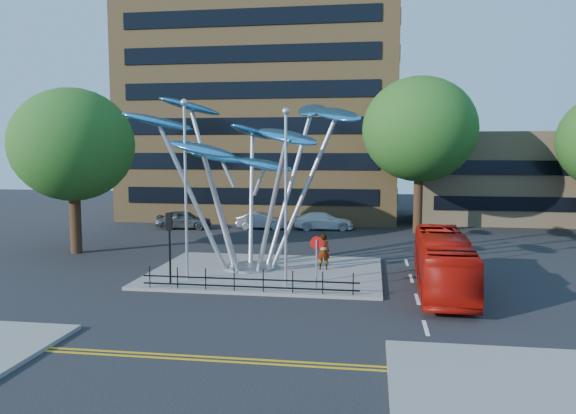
% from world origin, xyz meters
% --- Properties ---
extents(ground, '(120.00, 120.00, 0.00)m').
position_xyz_m(ground, '(0.00, 0.00, 0.00)').
color(ground, black).
rests_on(ground, ground).
extents(traffic_island, '(12.00, 9.00, 0.15)m').
position_xyz_m(traffic_island, '(-1.00, 6.00, 0.07)').
color(traffic_island, slate).
rests_on(traffic_island, ground).
extents(double_yellow_near, '(40.00, 0.12, 0.01)m').
position_xyz_m(double_yellow_near, '(0.00, -6.00, 0.01)').
color(double_yellow_near, gold).
rests_on(double_yellow_near, ground).
extents(double_yellow_far, '(40.00, 0.12, 0.01)m').
position_xyz_m(double_yellow_far, '(0.00, -6.30, 0.01)').
color(double_yellow_far, gold).
rests_on(double_yellow_far, ground).
extents(brick_tower, '(25.00, 15.00, 30.00)m').
position_xyz_m(brick_tower, '(-6.00, 32.00, 15.00)').
color(brick_tower, olive).
rests_on(brick_tower, ground).
extents(low_building_near, '(15.00, 8.00, 8.00)m').
position_xyz_m(low_building_near, '(16.00, 30.00, 4.00)').
color(low_building_near, tan).
rests_on(low_building_near, ground).
extents(tree_right, '(8.80, 8.80, 12.11)m').
position_xyz_m(tree_right, '(8.00, 22.00, 8.04)').
color(tree_right, black).
rests_on(tree_right, ground).
extents(tree_left, '(7.60, 7.60, 10.32)m').
position_xyz_m(tree_left, '(-14.00, 10.00, 6.79)').
color(tree_left, black).
rests_on(tree_left, ground).
extents(leaf_sculpture, '(12.72, 9.54, 9.51)m').
position_xyz_m(leaf_sculpture, '(-2.07, 6.68, 6.87)').
color(leaf_sculpture, '#9EA0A5').
rests_on(leaf_sculpture, traffic_island).
extents(street_lamp_left, '(0.36, 0.36, 8.80)m').
position_xyz_m(street_lamp_left, '(-4.50, 3.50, 5.36)').
color(street_lamp_left, '#9EA0A5').
rests_on(street_lamp_left, traffic_island).
extents(street_lamp_right, '(0.36, 0.36, 8.30)m').
position_xyz_m(street_lamp_right, '(0.50, 3.00, 5.09)').
color(street_lamp_right, '#9EA0A5').
rests_on(street_lamp_right, traffic_island).
extents(traffic_light_island, '(0.28, 0.18, 3.42)m').
position_xyz_m(traffic_light_island, '(-5.00, 2.50, 2.61)').
color(traffic_light_island, black).
rests_on(traffic_light_island, traffic_island).
extents(no_entry_sign_island, '(0.60, 0.10, 2.45)m').
position_xyz_m(no_entry_sign_island, '(2.00, 2.52, 1.82)').
color(no_entry_sign_island, '#9EA0A5').
rests_on(no_entry_sign_island, traffic_island).
extents(pedestrian_railing_front, '(10.00, 0.06, 1.00)m').
position_xyz_m(pedestrian_railing_front, '(-1.00, 1.70, 0.55)').
color(pedestrian_railing_front, black).
rests_on(pedestrian_railing_front, traffic_island).
extents(red_bus, '(2.61, 9.63, 2.66)m').
position_xyz_m(red_bus, '(7.76, 3.72, 1.33)').
color(red_bus, '#AD1008').
rests_on(red_bus, ground).
extents(pedestrian, '(0.76, 0.55, 1.93)m').
position_xyz_m(pedestrian, '(1.93, 6.79, 1.12)').
color(pedestrian, gray).
rests_on(pedestrian, traffic_island).
extents(parked_car_left, '(4.63, 2.17, 1.53)m').
position_xyz_m(parked_car_left, '(-10.83, 21.28, 0.77)').
color(parked_car_left, '#404448').
rests_on(parked_car_left, ground).
extents(parked_car_mid, '(4.12, 1.55, 1.34)m').
position_xyz_m(parked_car_mid, '(-4.47, 22.18, 0.67)').
color(parked_car_mid, '#989B9F').
rests_on(parked_car_mid, ground).
extents(parked_car_right, '(5.01, 2.50, 1.40)m').
position_xyz_m(parked_car_right, '(0.56, 22.62, 0.70)').
color(parked_car_right, white).
rests_on(parked_car_right, ground).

